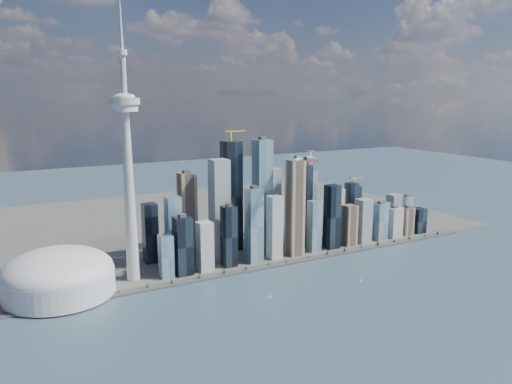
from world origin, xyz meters
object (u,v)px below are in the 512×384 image
needle_tower (128,164)px  sailboat_east (361,280)px  dome_stadium (59,275)px  airplane (303,158)px  sailboat_west (270,296)px

needle_tower → sailboat_east: 511.75m
dome_stadium → airplane: 528.40m
needle_tower → sailboat_east: (399.59, -218.76, -233.16)m
needle_tower → sailboat_west: needle_tower is taller
sailboat_west → needle_tower: bearing=148.2°
needle_tower → sailboat_west: (199.35, -202.88, -232.63)m
needle_tower → sailboat_west: bearing=-45.5°
airplane → dome_stadium: bearing=149.1°
dome_stadium → sailboat_west: size_ratio=20.00×
needle_tower → sailboat_west: 367.44m
dome_stadium → airplane: bearing=-9.2°
dome_stadium → airplane: size_ratio=2.87×
dome_stadium → sailboat_west: (339.35, -192.88, -36.23)m
sailboat_east → needle_tower: bearing=133.6°
airplane → needle_tower: bearing=143.9°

